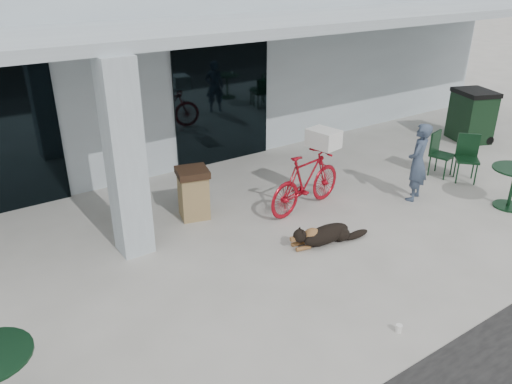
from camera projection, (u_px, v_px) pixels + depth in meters
ground at (294, 287)px, 7.22m from camera, size 80.00×80.00×0.00m
building at (90, 51)px, 12.66m from camera, size 22.00×7.00×4.50m
storefront_glass_right at (223, 104)px, 11.32m from camera, size 2.40×0.06×2.70m
column at (125, 160)px, 7.53m from camera, size 0.50×0.50×3.12m
overhang at (171, 31)px, 8.58m from camera, size 22.00×2.80×0.18m
bicycle at (306, 181)px, 9.31m from camera, size 1.94×0.85×1.13m
laundry_basket at (323, 138)px, 9.29m from camera, size 0.52×0.64×0.34m
dog at (326, 233)px, 8.30m from camera, size 1.12×0.56×0.36m
cup_near_dog at (399, 328)px, 6.33m from camera, size 0.10×0.10×0.11m
cafe_table_far at (512, 188)px, 9.44m from camera, size 0.92×0.92×0.80m
cafe_chair_far_a at (442, 155)px, 10.83m from camera, size 0.53×0.57×0.97m
cafe_chair_far_b at (467, 159)px, 10.54m from camera, size 0.67×0.67×1.00m
person at (418, 162)px, 9.61m from camera, size 0.67×0.57×1.55m
trash_receptacle at (193, 193)px, 9.05m from camera, size 0.67×0.67×0.94m
wheeled_bin at (472, 116)px, 12.96m from camera, size 1.13×1.26×1.33m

